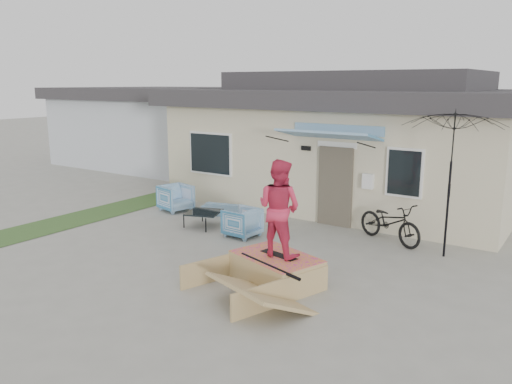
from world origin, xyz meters
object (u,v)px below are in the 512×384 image
Objects in this scene: coffee_table at (204,219)px; bicycle at (390,218)px; patio_umbrella at (450,178)px; skater at (279,206)px; armchair_left at (176,197)px; skate_ramp at (276,270)px; loveseat at (225,206)px; armchair_right at (242,221)px; skateboard at (279,254)px.

coffee_table is 0.45× the size of bicycle.
patio_umbrella reaches higher than bicycle.
skater is at bearing -169.87° from bicycle.
patio_umbrella is at bearing -121.13° from skater.
armchair_left reaches higher than coffee_table.
bicycle is 3.80m from skate_ramp.
loveseat is 5.34m from skater.
skater reaches higher than loveseat.
patio_umbrella is 1.25× the size of skater.
patio_umbrella is at bearing 11.19° from coffee_table.
skate_ramp is (5.41, -3.06, -0.16)m from armchair_left.
patio_umbrella reaches higher than armchair_left.
skater reaches higher than patio_umbrella.
armchair_right is 3.09m from skate_ramp.
skater is (-0.85, -3.63, 0.90)m from bicycle.
skater is (5.43, -3.01, 1.06)m from armchair_left.
patio_umbrella is (7.64, 0.29, 1.32)m from armchair_left.
bicycle is 2.31× the size of skateboard.
patio_umbrella reaches higher than skate_ramp.
skateboard is (3.92, -3.42, 0.31)m from loveseat.
armchair_right is at bearing -5.09° from coffee_table.
skateboard is (5.43, -3.01, 0.13)m from armchair_left.
loveseat is at bearing 178.87° from patio_umbrella.
skateboard reaches higher than skate_ramp.
patio_umbrella is 1.06× the size of skate_ramp.
loveseat is 0.72× the size of skater.
loveseat is 1.56× the size of coffee_table.
coffee_table is at bearing -168.81° from patio_umbrella.
loveseat is 4.79m from bicycle.
armchair_left is at bearing 119.02° from bicycle.
coffee_table is 1.04× the size of skateboard.
armchair_right is 0.44× the size of skater.
bicycle is at bearing 120.39° from armchair_right.
coffee_table is at bearing -27.91° from skater.
patio_umbrella is 3.98m from skater.
loveseat is 6.30m from patio_umbrella.
skateboard is (-0.85, -3.63, -0.03)m from bicycle.
skate_ramp is 1.18× the size of skater.
armchair_right is at bearing -93.77° from armchair_left.
bicycle reaches higher than skateboard.
coffee_table is 6.15m from patio_umbrella.
loveseat is at bearing -38.47° from skater.
skater is (3.63, -2.14, 1.28)m from coffee_table.
armchair_left is at bearing -103.92° from armchair_right.
armchair_left is at bearing 163.87° from skateboard.
loveseat is 5.21m from skateboard.
skateboard is at bearing -30.56° from coffee_table.
coffee_table is (1.80, -0.86, -0.22)m from armchair_left.
loveseat is at bearing -61.09° from armchair_left.
armchair_left is at bearing 168.60° from skate_ramp.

